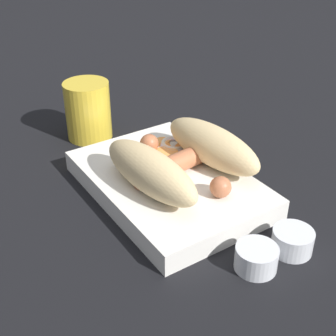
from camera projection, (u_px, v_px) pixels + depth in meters
ground_plane at (168, 192)px, 0.62m from camera, size 3.00×3.00×0.00m
food_tray at (168, 184)px, 0.61m from camera, size 0.26×0.18×0.03m
bread_roll at (183, 158)px, 0.59m from camera, size 0.18×0.17×0.05m
sausage at (182, 164)px, 0.60m from camera, size 0.17×0.14×0.03m
pickled_veggies at (170, 147)px, 0.66m from camera, size 0.07×0.07×0.01m
condiment_cup_near at (253, 261)px, 0.49m from camera, size 0.05×0.05×0.03m
condiment_cup_far at (292, 242)px, 0.51m from camera, size 0.05×0.05×0.03m
drink_glass at (88, 110)px, 0.73m from camera, size 0.07×0.07×0.09m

